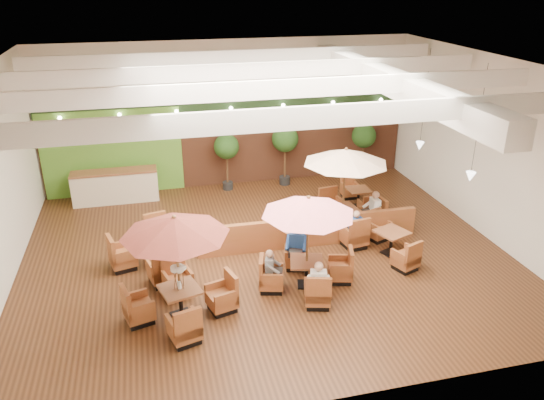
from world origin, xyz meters
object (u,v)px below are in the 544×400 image
object	(u,v)px
topiary_2	(364,138)
diner_2	(271,266)
table_0	(177,250)
diner_1	(297,243)
table_1	(308,225)
topiary_1	(285,141)
table_5	(358,198)
topiary_0	(226,149)
diner_4	(373,207)
table_2	(345,176)
table_4	(391,243)
service_counter	(115,186)
diner_3	(355,225)
diner_0	(318,279)
table_3	(150,251)
booth_divider	(310,232)

from	to	relation	value
topiary_2	diner_2	xyz separation A→B (m)	(-5.51, -7.23, -0.93)
table_0	diner_1	bearing A→B (deg)	9.04
table_1	topiary_1	world-z (taller)	table_1
table_5	topiary_0	bearing A→B (deg)	148.06
diner_1	topiary_0	bearing A→B (deg)	-58.25
topiary_0	diner_4	size ratio (longest dim) A/B	2.60
table_2	diner_2	distance (m)	4.24
table_4	diner_2	xyz separation A→B (m)	(-3.90, -1.07, 0.38)
diner_1	diner_4	size ratio (longest dim) A/B	1.02
diner_1	table_0	bearing A→B (deg)	48.15
table_4	topiary_1	size ratio (longest dim) A/B	1.12
service_counter	topiary_1	bearing A→B (deg)	1.80
table_1	diner_1	size ratio (longest dim) A/B	3.11
topiary_2	diner_3	bearing A→B (deg)	-114.56
diner_0	diner_4	size ratio (longest dim) A/B	0.96
diner_2	diner_4	world-z (taller)	diner_4
table_2	table_5	bearing A→B (deg)	45.91
service_counter	table_3	world-z (taller)	table_3
diner_3	booth_divider	bearing A→B (deg)	157.94
table_4	diner_1	size ratio (longest dim) A/B	3.09
table_0	topiary_0	bearing A→B (deg)	57.05
table_1	diner_1	bearing A→B (deg)	105.06
table_0	table_4	world-z (taller)	table_0
diner_3	topiary_0	bearing A→B (deg)	113.50
table_0	table_1	size ratio (longest dim) A/B	1.04
table_3	topiary_2	bearing A→B (deg)	16.20
topiary_1	diner_4	distance (m)	4.90
topiary_0	diner_0	world-z (taller)	topiary_0
topiary_1	diner_2	xyz separation A→B (m)	(-2.29, -7.23, -1.03)
topiary_0	diner_1	distance (m)	6.40
booth_divider	diner_2	size ratio (longest dim) A/B	9.37
topiary_0	diner_4	xyz separation A→B (m)	(4.01, -4.47, -0.85)
table_2	diner_3	xyz separation A→B (m)	(-0.00, -1.04, -1.17)
table_2	table_3	xyz separation A→B (m)	(-6.02, -0.71, -1.45)
service_counter	booth_divider	xyz separation A→B (m)	(5.80, -4.91, -0.11)
topiary_1	diner_4	bearing A→B (deg)	-68.61
table_5	diner_2	size ratio (longest dim) A/B	3.11
table_4	table_5	bearing A→B (deg)	62.78
service_counter	diner_4	distance (m)	9.18
table_2	diner_4	world-z (taller)	table_2
diner_1	diner_2	distance (m)	1.35
booth_divider	table_3	distance (m)	4.73
table_2	topiary_1	world-z (taller)	table_2
table_0	table_3	size ratio (longest dim) A/B	0.96
table_3	table_4	distance (m)	6.99
table_3	table_4	xyz separation A→B (m)	(6.92, -0.98, -0.11)
table_4	topiary_0	xyz separation A→B (m)	(-3.87, 6.16, 1.27)
diner_1	table_2	bearing A→B (deg)	-115.15
table_5	diner_0	world-z (taller)	diner_0
service_counter	diner_4	size ratio (longest dim) A/B	3.56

